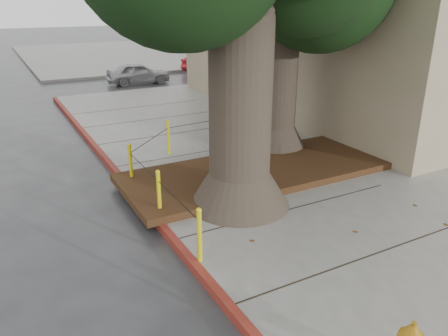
# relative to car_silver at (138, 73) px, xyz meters

# --- Properties ---
(ground) EXTENTS (140.00, 140.00, 0.00)m
(ground) POSITION_rel_car_silver_xyz_m (-2.42, -17.58, -0.54)
(ground) COLOR #28282B
(ground) RESTS_ON ground
(sidewalk_main) EXTENTS (16.00, 26.00, 0.15)m
(sidewalk_main) POSITION_rel_car_silver_xyz_m (3.58, -15.08, -0.46)
(sidewalk_main) COLOR slate
(sidewalk_main) RESTS_ON ground
(sidewalk_far) EXTENTS (16.00, 20.00, 0.15)m
(sidewalk_far) POSITION_rel_car_silver_xyz_m (3.58, 12.42, -0.46)
(sidewalk_far) COLOR slate
(sidewalk_far) RESTS_ON ground
(curb_red) EXTENTS (0.14, 26.00, 0.16)m
(curb_red) POSITION_rel_car_silver_xyz_m (-4.42, -15.08, -0.46)
(curb_red) COLOR maroon
(curb_red) RESTS_ON ground
(planter_bed) EXTENTS (6.40, 2.60, 0.16)m
(planter_bed) POSITION_rel_car_silver_xyz_m (-1.52, -13.68, -0.31)
(planter_bed) COLOR black
(planter_bed) RESTS_ON sidewalk_main
(bollard_ring) EXTENTS (3.79, 5.39, 0.95)m
(bollard_ring) POSITION_rel_car_silver_xyz_m (-3.29, -13.20, 0.12)
(bollard_ring) COLOR yellow
(bollard_ring) RESTS_ON sidewalk_main
(car_silver) EXTENTS (3.26, 1.53, 1.08)m
(car_silver) POSITION_rel_car_silver_xyz_m (0.00, 0.00, 0.00)
(car_silver) COLOR #B1B0B5
(car_silver) RESTS_ON ground
(car_red) EXTENTS (3.67, 1.65, 1.17)m
(car_red) POSITION_rel_car_silver_xyz_m (5.02, 1.59, 0.04)
(car_red) COLOR maroon
(car_red) RESTS_ON ground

